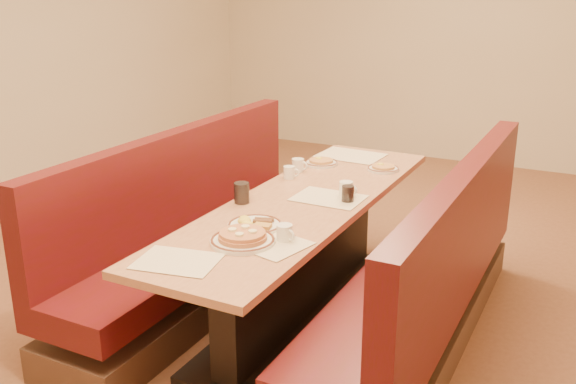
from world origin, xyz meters
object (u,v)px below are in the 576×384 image
at_px(booth_right, 426,288).
at_px(coffee_mug_d, 298,165).
at_px(pancake_plate, 243,238).
at_px(diner_table, 303,260).
at_px(soda_tumbler_near, 242,193).
at_px(booth_left, 200,240).
at_px(soda_tumbler_mid, 348,194).
at_px(coffee_mug_a, 285,233).
at_px(eggs_plate, 254,224).
at_px(coffee_mug_c, 346,189).
at_px(coffee_mug_b, 290,172).

bearing_deg(booth_right, coffee_mug_d, 154.32).
distance_m(pancake_plate, coffee_mug_d, 1.23).
height_order(diner_table, soda_tumbler_near, soda_tumbler_near).
bearing_deg(diner_table, booth_left, 180.00).
bearing_deg(soda_tumbler_mid, pancake_plate, -105.32).
bearing_deg(pancake_plate, booth_left, 136.79).
bearing_deg(soda_tumbler_mid, coffee_mug_d, 141.00).
xyz_separation_m(coffee_mug_a, soda_tumbler_near, (-0.47, 0.38, 0.02)).
bearing_deg(eggs_plate, coffee_mug_c, 71.94).
bearing_deg(booth_left, eggs_plate, -35.98).
bearing_deg(coffee_mug_d, diner_table, -60.33).
xyz_separation_m(booth_left, eggs_plate, (0.70, -0.51, 0.41)).
bearing_deg(soda_tumbler_mid, coffee_mug_a, -94.22).
bearing_deg(soda_tumbler_mid, soda_tumbler_near, -151.34).
xyz_separation_m(eggs_plate, soda_tumbler_mid, (0.27, 0.58, 0.03)).
relative_size(booth_left, booth_right, 1.00).
height_order(booth_right, coffee_mug_a, booth_right).
xyz_separation_m(diner_table, soda_tumbler_mid, (0.24, 0.07, 0.42)).
relative_size(pancake_plate, coffee_mug_c, 2.76).
bearing_deg(diner_table, coffee_mug_a, -72.39).
distance_m(booth_right, coffee_mug_c, 0.71).
height_order(coffee_mug_a, soda_tumbler_near, soda_tumbler_near).
height_order(diner_table, coffee_mug_b, coffee_mug_b).
distance_m(booth_right, coffee_mug_d, 1.20).
xyz_separation_m(pancake_plate, soda_tumbler_mid, (0.21, 0.78, 0.02)).
height_order(eggs_plate, coffee_mug_a, coffee_mug_a).
xyz_separation_m(eggs_plate, coffee_mug_a, (0.22, -0.09, 0.03)).
bearing_deg(booth_right, diner_table, 180.00).
height_order(booth_right, coffee_mug_c, booth_right).
xyz_separation_m(coffee_mug_c, coffee_mug_d, (-0.47, 0.32, -0.00)).
distance_m(coffee_mug_b, coffee_mug_c, 0.47).
relative_size(pancake_plate, soda_tumbler_mid, 3.26).
relative_size(coffee_mug_a, coffee_mug_b, 1.03).
relative_size(booth_left, coffee_mug_b, 24.51).
distance_m(eggs_plate, coffee_mug_a, 0.24).
bearing_deg(coffee_mug_d, coffee_mug_b, -82.83).
height_order(diner_table, soda_tumbler_mid, soda_tumbler_mid).
xyz_separation_m(booth_right, coffee_mug_a, (-0.54, -0.60, 0.43)).
distance_m(diner_table, soda_tumbler_mid, 0.49).
bearing_deg(coffee_mug_c, soda_tumbler_near, -135.29).
relative_size(diner_table, eggs_plate, 9.14).
bearing_deg(eggs_plate, diner_table, 86.70).
distance_m(coffee_mug_a, soda_tumbler_near, 0.61).
relative_size(booth_left, coffee_mug_a, 23.75).
relative_size(pancake_plate, eggs_plate, 1.13).
height_order(pancake_plate, coffee_mug_b, coffee_mug_b).
xyz_separation_m(booth_right, coffee_mug_c, (-0.54, 0.16, 0.43)).
height_order(eggs_plate, soda_tumbler_mid, soda_tumbler_mid).
bearing_deg(booth_right, booth_left, 180.00).
bearing_deg(coffee_mug_a, coffee_mug_b, 136.87).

